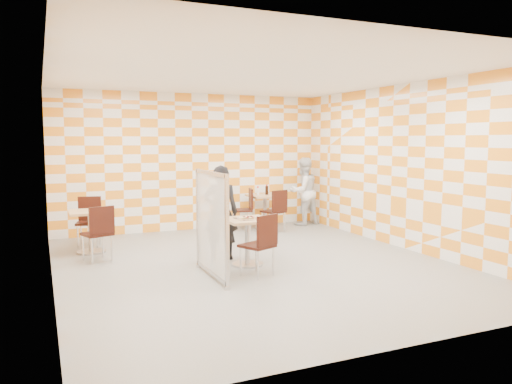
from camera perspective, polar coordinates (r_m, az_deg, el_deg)
room_shell at (r=8.32m, az=-1.57°, el=2.59°), size 7.00×7.00×7.00m
main_table at (r=7.93m, az=-0.99°, el=-4.79°), size 0.70×0.70×0.75m
second_table at (r=11.28m, az=1.03°, el=-1.57°), size 0.70×0.70×0.75m
empty_table at (r=9.29m, az=-18.41°, el=-3.51°), size 0.70×0.70×0.75m
chair_main_front at (r=7.25m, az=0.67°, el=-5.53°), size 0.56×0.56×0.92m
chair_second_front at (r=10.69m, az=2.33°, el=-1.80°), size 0.53×0.53×0.92m
chair_second_side at (r=10.97m, az=-1.15°, el=-1.59°), size 0.52×0.51×0.92m
chair_empty_near at (r=8.53m, az=-17.47°, el=-4.06°), size 0.54×0.54×0.92m
chair_empty_far at (r=9.88m, az=-18.53°, el=-2.75°), size 0.51×0.52×0.92m
partition at (r=7.20m, az=-5.12°, el=-3.65°), size 0.08×1.38×1.55m
man_dark at (r=8.32m, az=-4.05°, el=-2.35°), size 0.67×0.57×1.57m
man_white at (r=11.74m, az=5.44°, el=0.09°), size 0.87×0.73×1.58m
pizza_on_foil at (r=7.87m, az=-0.95°, el=-2.96°), size 0.40×0.40×0.04m
sport_bottle at (r=11.23m, az=0.21°, el=0.09°), size 0.06×0.06×0.20m
soda_bottle at (r=11.33m, az=1.24°, el=0.22°), size 0.07×0.07×0.23m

